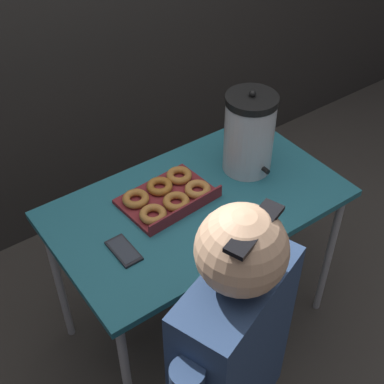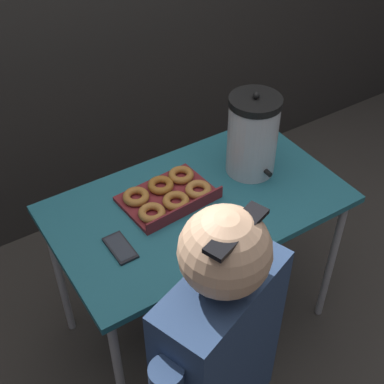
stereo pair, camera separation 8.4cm
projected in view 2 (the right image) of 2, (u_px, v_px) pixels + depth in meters
ground_plane at (197, 319)px, 2.52m from camera, size 12.00×12.00×0.00m
folding_table at (198, 213)px, 2.07m from camera, size 1.11×0.65×0.75m
donut_box at (168, 195)px, 2.02m from camera, size 0.36×0.27×0.05m
coffee_urn at (253, 135)px, 2.07m from camera, size 0.20×0.23×0.36m
cell_phone at (120, 248)px, 1.84m from camera, size 0.07×0.15×0.01m
person_seated at (217, 383)px, 1.57m from camera, size 0.49×0.30×1.33m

